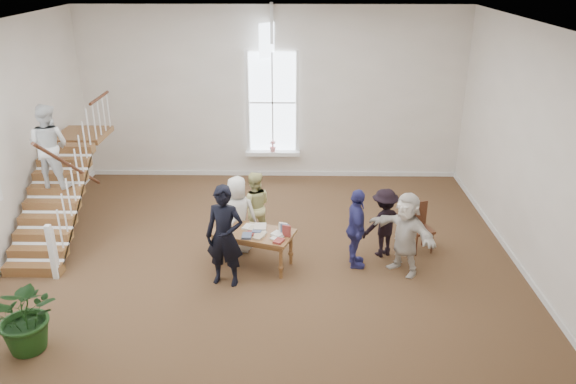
{
  "coord_description": "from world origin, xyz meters",
  "views": [
    {
      "loc": [
        0.64,
        -9.97,
        5.59
      ],
      "look_at": [
        0.47,
        0.4,
        1.22
      ],
      "focal_mm": 35.0,
      "sensor_mm": 36.0,
      "label": 1
    }
  ],
  "objects_px": {
    "woman_cluster_a": "(356,229)",
    "woman_cluster_c": "(406,233)",
    "police_officer": "(225,236)",
    "library_table": "(253,235)",
    "person_yellow": "(254,206)",
    "woman_cluster_b": "(384,223)",
    "elderly_woman": "(237,215)",
    "side_chair": "(419,224)",
    "floor_plant": "(27,315)"
  },
  "relations": [
    {
      "from": "woman_cluster_a",
      "to": "woman_cluster_b",
      "type": "distance_m",
      "value": 0.75
    },
    {
      "from": "floor_plant",
      "to": "side_chair",
      "type": "xyz_separation_m",
      "value": [
        6.54,
        3.31,
        -0.05
      ]
    },
    {
      "from": "library_table",
      "to": "police_officer",
      "type": "height_order",
      "value": "police_officer"
    },
    {
      "from": "woman_cluster_c",
      "to": "police_officer",
      "type": "bearing_deg",
      "value": -124.26
    },
    {
      "from": "library_table",
      "to": "woman_cluster_c",
      "type": "bearing_deg",
      "value": 14.49
    },
    {
      "from": "person_yellow",
      "to": "woman_cluster_b",
      "type": "relative_size",
      "value": 1.07
    },
    {
      "from": "woman_cluster_b",
      "to": "woman_cluster_a",
      "type": "bearing_deg",
      "value": 10.38
    },
    {
      "from": "woman_cluster_a",
      "to": "woman_cluster_c",
      "type": "distance_m",
      "value": 0.92
    },
    {
      "from": "person_yellow",
      "to": "woman_cluster_c",
      "type": "xyz_separation_m",
      "value": [
        2.93,
        -1.29,
        0.05
      ]
    },
    {
      "from": "floor_plant",
      "to": "woman_cluster_a",
      "type": "bearing_deg",
      "value": 26.68
    },
    {
      "from": "library_table",
      "to": "floor_plant",
      "type": "height_order",
      "value": "floor_plant"
    },
    {
      "from": "library_table",
      "to": "floor_plant",
      "type": "bearing_deg",
      "value": -122.61
    },
    {
      "from": "woman_cluster_a",
      "to": "woman_cluster_b",
      "type": "bearing_deg",
      "value": -53.18
    },
    {
      "from": "side_chair",
      "to": "floor_plant",
      "type": "bearing_deg",
      "value": -172.66
    },
    {
      "from": "person_yellow",
      "to": "floor_plant",
      "type": "relative_size",
      "value": 1.24
    },
    {
      "from": "person_yellow",
      "to": "side_chair",
      "type": "bearing_deg",
      "value": 166.86
    },
    {
      "from": "woman_cluster_a",
      "to": "police_officer",
      "type": "bearing_deg",
      "value": 105.09
    },
    {
      "from": "woman_cluster_c",
      "to": "floor_plant",
      "type": "bearing_deg",
      "value": -110.51
    },
    {
      "from": "police_officer",
      "to": "floor_plant",
      "type": "relative_size",
      "value": 1.57
    },
    {
      "from": "elderly_woman",
      "to": "police_officer",
      "type": "bearing_deg",
      "value": 91.08
    },
    {
      "from": "library_table",
      "to": "police_officer",
      "type": "relative_size",
      "value": 0.89
    },
    {
      "from": "woman_cluster_a",
      "to": "woman_cluster_c",
      "type": "height_order",
      "value": "woman_cluster_c"
    },
    {
      "from": "woman_cluster_a",
      "to": "woman_cluster_b",
      "type": "height_order",
      "value": "woman_cluster_a"
    },
    {
      "from": "police_officer",
      "to": "woman_cluster_a",
      "type": "bearing_deg",
      "value": 26.76
    },
    {
      "from": "person_yellow",
      "to": "side_chair",
      "type": "distance_m",
      "value": 3.41
    },
    {
      "from": "woman_cluster_a",
      "to": "woman_cluster_c",
      "type": "bearing_deg",
      "value": -102.58
    },
    {
      "from": "woman_cluster_b",
      "to": "floor_plant",
      "type": "bearing_deg",
      "value": 1.35
    },
    {
      "from": "woman_cluster_b",
      "to": "person_yellow",
      "type": "bearing_deg",
      "value": -40.26
    },
    {
      "from": "person_yellow",
      "to": "side_chair",
      "type": "xyz_separation_m",
      "value": [
        3.38,
        -0.39,
        -0.19
      ]
    },
    {
      "from": "woman_cluster_a",
      "to": "floor_plant",
      "type": "bearing_deg",
      "value": 116.63
    },
    {
      "from": "library_table",
      "to": "woman_cluster_c",
      "type": "relative_size",
      "value": 1.06
    },
    {
      "from": "woman_cluster_b",
      "to": "floor_plant",
      "type": "xyz_separation_m",
      "value": [
        -5.79,
        -3.06,
        -0.1
      ]
    },
    {
      "from": "person_yellow",
      "to": "woman_cluster_a",
      "type": "relative_size",
      "value": 0.95
    },
    {
      "from": "library_table",
      "to": "police_officer",
      "type": "bearing_deg",
      "value": -106.14
    },
    {
      "from": "library_table",
      "to": "side_chair",
      "type": "bearing_deg",
      "value": 30.4
    },
    {
      "from": "woman_cluster_b",
      "to": "floor_plant",
      "type": "distance_m",
      "value": 6.54
    },
    {
      "from": "woman_cluster_c",
      "to": "person_yellow",
      "type": "bearing_deg",
      "value": -155.93
    },
    {
      "from": "elderly_woman",
      "to": "floor_plant",
      "type": "relative_size",
      "value": 1.31
    },
    {
      "from": "woman_cluster_c",
      "to": "side_chair",
      "type": "height_order",
      "value": "woman_cluster_c"
    },
    {
      "from": "library_table",
      "to": "woman_cluster_b",
      "type": "relative_size",
      "value": 1.2
    },
    {
      "from": "person_yellow",
      "to": "woman_cluster_b",
      "type": "height_order",
      "value": "person_yellow"
    },
    {
      "from": "floor_plant",
      "to": "side_chair",
      "type": "height_order",
      "value": "floor_plant"
    },
    {
      "from": "woman_cluster_a",
      "to": "side_chair",
      "type": "xyz_separation_m",
      "value": [
        1.35,
        0.71,
        -0.23
      ]
    },
    {
      "from": "police_officer",
      "to": "woman_cluster_c",
      "type": "xyz_separation_m",
      "value": [
        3.33,
        0.46,
        -0.15
      ]
    },
    {
      "from": "library_table",
      "to": "elderly_woman",
      "type": "relative_size",
      "value": 1.07
    },
    {
      "from": "elderly_woman",
      "to": "woman_cluster_c",
      "type": "relative_size",
      "value": 0.99
    },
    {
      "from": "person_yellow",
      "to": "woman_cluster_c",
      "type": "bearing_deg",
      "value": 149.57
    },
    {
      "from": "library_table",
      "to": "woman_cluster_c",
      "type": "xyz_separation_m",
      "value": [
        2.88,
        -0.19,
        0.16
      ]
    },
    {
      "from": "police_officer",
      "to": "woman_cluster_a",
      "type": "height_order",
      "value": "police_officer"
    },
    {
      "from": "woman_cluster_c",
      "to": "woman_cluster_a",
      "type": "bearing_deg",
      "value": -144.61
    }
  ]
}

